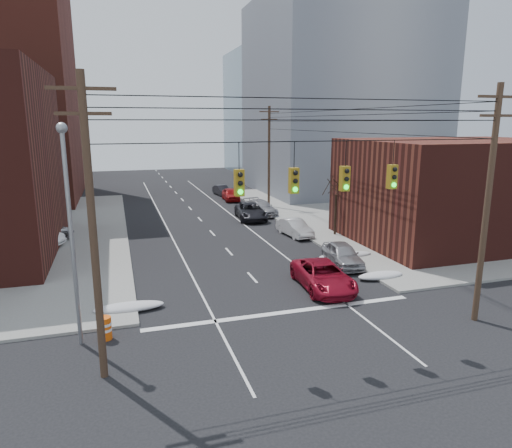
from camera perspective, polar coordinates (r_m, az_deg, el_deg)
ground at (r=18.05m, az=11.17°, el=-18.75°), size 160.00×160.00×0.00m
sidewalk_ne at (r=54.03m, az=23.07°, el=1.76°), size 40.00×40.00×0.15m
building_brick_far at (r=89.42m, az=-29.37°, el=8.91°), size 22.00×18.00×12.00m
building_office at (r=64.70m, az=10.50°, el=15.25°), size 22.00×20.00×25.00m
building_glass at (r=89.25m, az=3.72°, el=13.69°), size 20.00×18.00×22.00m
building_storefront at (r=39.38m, az=23.71°, el=3.80°), size 16.00×12.00×8.00m
utility_pole_left at (r=16.85m, az=-19.76°, el=-0.26°), size 2.20×0.28×11.00m
utility_pole_right at (r=23.29m, az=26.96°, el=2.51°), size 2.20×0.28×11.00m
utility_pole_far at (r=50.23m, az=1.64°, el=8.59°), size 2.20×0.28×11.00m
traffic_signals at (r=18.26m, az=8.00°, el=5.72°), size 17.00×0.42×2.02m
street_light at (r=19.90m, az=-22.25°, el=0.71°), size 0.44×0.44×9.32m
bare_tree at (r=38.25m, az=9.91°, el=1.89°), size 2.09×2.20×4.93m
snow_nw at (r=24.23m, az=-15.59°, el=-9.96°), size 3.50×1.08×0.42m
snow_ne at (r=28.89m, az=15.31°, el=-6.22°), size 3.00×1.08×0.42m
snow_east_far at (r=32.58m, az=11.10°, el=-3.86°), size 4.00×1.08×0.42m
red_pickup at (r=26.43m, az=8.38°, el=-6.42°), size 2.90×5.62×1.52m
parked_car_a at (r=30.75m, az=10.76°, el=-3.76°), size 2.36×4.67×1.53m
parked_car_b at (r=38.19m, az=4.86°, el=-0.46°), size 1.95×4.40×1.40m
parked_car_c at (r=44.59m, az=-0.64°, el=1.58°), size 3.17×5.84×1.55m
parked_car_d at (r=46.79m, az=0.59°, el=2.06°), size 2.77×5.34×1.48m
parked_car_e at (r=55.41m, az=-3.18°, el=3.71°), size 2.08×4.50×1.50m
parked_car_f at (r=59.56m, az=-4.29°, el=4.22°), size 1.84×4.03×1.28m
lot_car_a at (r=38.12m, az=-26.17°, el=-1.46°), size 4.78×3.09×1.49m
lot_car_b at (r=39.62m, az=-25.40°, el=-0.96°), size 5.56×4.06×1.40m
lot_car_d at (r=45.94m, az=-27.89°, el=0.49°), size 4.31×2.86×1.36m
construction_barrel at (r=21.48m, az=-18.38°, el=-12.22°), size 0.69×0.69×1.03m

